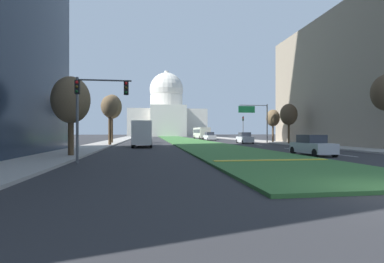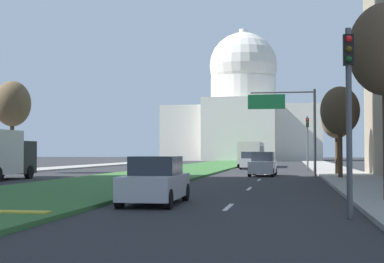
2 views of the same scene
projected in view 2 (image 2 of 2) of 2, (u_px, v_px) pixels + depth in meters
ground_plane at (202, 168)px, 66.30m from camera, size 263.39×263.39×0.00m
grass_median at (193, 168)px, 60.41m from camera, size 8.10×107.75×0.14m
lane_dashes_right at (264, 176)px, 43.50m from camera, size 0.16×53.66×0.01m
sidewalk_left at (41, 169)px, 56.93m from camera, size 4.00×107.75×0.15m
sidewalk_right at (336, 171)px, 52.09m from camera, size 4.00×107.75×0.15m
capitol_building at (243, 113)px, 124.94m from camera, size 32.79×25.02×28.78m
traffic_light_near_right at (349, 97)px, 15.62m from camera, size 0.28×0.35×5.20m
traffic_light_far_right at (307, 136)px, 54.36m from camera, size 0.28×0.35×5.20m
overhead_guide_sign at (290, 114)px, 43.02m from camera, size 5.06×0.20×6.50m
street_tree_right_mid at (340, 111)px, 37.87m from camera, size 2.57×2.57×6.14m
street_tree_left_far at (12, 104)px, 49.52m from camera, size 3.15×3.15×7.95m
street_tree_right_far at (337, 120)px, 43.95m from camera, size 2.34×2.34×5.76m
sedan_lead_stopped at (155, 182)px, 19.97m from camera, size 1.87×4.19×1.66m
sedan_midblock at (263, 165)px, 43.35m from camera, size 2.02×4.41×1.82m
sedan_distant at (249, 161)px, 60.79m from camera, size 2.11×4.67×1.84m
city_bus at (252, 152)px, 69.29m from camera, size 2.62×11.00×2.95m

